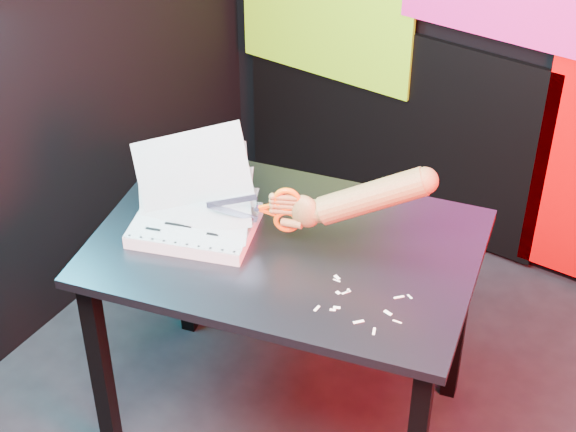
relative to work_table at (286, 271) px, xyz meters
The scene contains 6 objects.
room 0.91m from the work_table, 31.27° to the right, with size 3.01×3.01×2.71m.
work_table is the anchor object (origin of this frame).
printout_stack 0.30m from the work_table, 160.84° to the right, with size 0.43×0.35×0.33m.
scissors 0.23m from the work_table, 133.40° to the right, with size 0.24×0.13×0.15m.
hand_forearm 0.35m from the work_table, 24.63° to the left, with size 0.41×0.23×0.22m.
paper_clippings 0.34m from the work_table, 20.76° to the right, with size 0.24×0.19×0.00m.
Camera 1 is at (0.66, -1.51, 2.47)m, focal length 60.00 mm.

